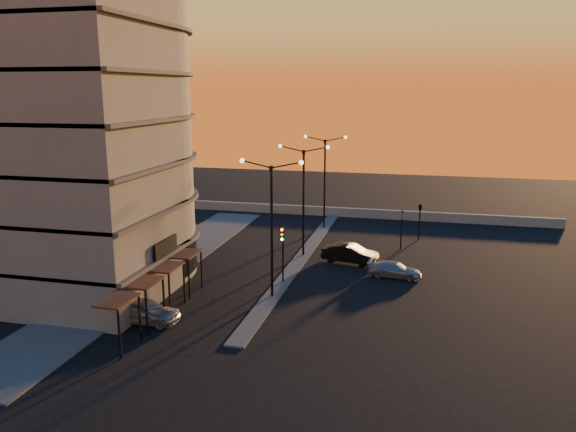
# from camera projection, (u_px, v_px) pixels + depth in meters

# --- Properties ---
(ground) EXTENTS (120.00, 120.00, 0.00)m
(ground) POSITION_uv_depth(u_px,v_px,m) (272.00, 297.00, 38.53)
(ground) COLOR black
(ground) RESTS_ON ground
(sidewalk_west) EXTENTS (5.00, 40.00, 0.12)m
(sidewalk_west) POSITION_uv_depth(u_px,v_px,m) (159.00, 267.00, 44.75)
(sidewalk_west) COLOR #464644
(sidewalk_west) RESTS_ON ground
(median) EXTENTS (1.20, 36.00, 0.12)m
(median) POSITION_uv_depth(u_px,v_px,m) (303.00, 255.00, 47.99)
(median) COLOR #464644
(median) RESTS_ON ground
(parapet) EXTENTS (44.00, 0.50, 1.00)m
(parapet) POSITION_uv_depth(u_px,v_px,m) (351.00, 213.00, 62.58)
(parapet) COLOR gray
(parapet) RESTS_ON ground
(building) EXTENTS (14.35, 17.08, 25.00)m
(building) POSITION_uv_depth(u_px,v_px,m) (78.00, 119.00, 39.19)
(building) COLOR #6A665D
(building) RESTS_ON ground
(streetlamp_near) EXTENTS (4.32, 0.32, 9.51)m
(streetlamp_near) POSITION_uv_depth(u_px,v_px,m) (272.00, 218.00, 37.30)
(streetlamp_near) COLOR black
(streetlamp_near) RESTS_ON ground
(streetlamp_mid) EXTENTS (4.32, 0.32, 9.51)m
(streetlamp_mid) POSITION_uv_depth(u_px,v_px,m) (304.00, 192.00, 46.77)
(streetlamp_mid) COLOR black
(streetlamp_mid) RESTS_ON ground
(streetlamp_far) EXTENTS (4.32, 0.32, 9.51)m
(streetlamp_far) POSITION_uv_depth(u_px,v_px,m) (325.00, 174.00, 56.24)
(streetlamp_far) COLOR black
(streetlamp_far) RESTS_ON ground
(traffic_light_main) EXTENTS (0.28, 0.44, 4.25)m
(traffic_light_main) POSITION_uv_depth(u_px,v_px,m) (282.00, 246.00, 40.62)
(traffic_light_main) COLOR black
(traffic_light_main) RESTS_ON ground
(signal_east_a) EXTENTS (0.13, 0.16, 3.60)m
(signal_east_a) POSITION_uv_depth(u_px,v_px,m) (401.00, 229.00, 49.50)
(signal_east_a) COLOR black
(signal_east_a) RESTS_ON ground
(signal_east_b) EXTENTS (0.42, 1.99, 3.60)m
(signal_east_b) POSITION_uv_depth(u_px,v_px,m) (420.00, 207.00, 52.68)
(signal_east_b) COLOR black
(signal_east_b) RESTS_ON ground
(car_hatchback) EXTENTS (4.55, 1.89, 1.54)m
(car_hatchback) POSITION_uv_depth(u_px,v_px,m) (143.00, 310.00, 34.20)
(car_hatchback) COLOR #999CA1
(car_hatchback) RESTS_ON ground
(car_sedan) EXTENTS (4.88, 2.54, 1.53)m
(car_sedan) POSITION_uv_depth(u_px,v_px,m) (350.00, 254.00, 46.05)
(car_sedan) COLOR black
(car_sedan) RESTS_ON ground
(car_wagon) EXTENTS (4.17, 2.05, 1.17)m
(car_wagon) POSITION_uv_depth(u_px,v_px,m) (394.00, 270.00, 42.48)
(car_wagon) COLOR #93969A
(car_wagon) RESTS_ON ground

